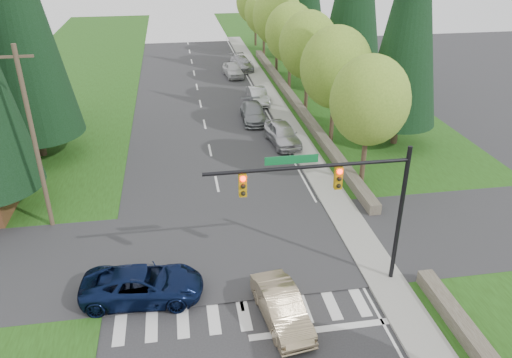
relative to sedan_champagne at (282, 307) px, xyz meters
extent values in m
cube|color=#204211|center=(11.48, 17.41, -0.68)|extent=(14.00, 110.00, 0.06)
cube|color=#204211|center=(-14.52, 17.41, -0.68)|extent=(14.00, 110.00, 0.06)
cube|color=#28282B|center=(-1.52, 5.41, -0.71)|extent=(120.00, 8.00, 0.10)
cube|color=gray|center=(5.38, 19.41, -0.65)|extent=(1.80, 80.00, 0.13)
cube|color=gray|center=(4.53, 19.41, -0.65)|extent=(0.20, 80.00, 0.13)
cube|color=#4C4438|center=(7.08, 27.41, -0.36)|extent=(0.70, 40.00, 0.70)
cylinder|color=black|center=(5.68, 1.91, 2.69)|extent=(0.20, 0.20, 6.80)
cylinder|color=black|center=(1.38, 1.91, 5.49)|extent=(8.60, 0.16, 0.16)
cube|color=#0C662D|center=(0.68, 1.96, 5.84)|extent=(2.20, 0.04, 0.35)
cube|color=#BF8C0C|center=(2.68, 1.91, 4.89)|extent=(0.32, 0.24, 1.00)
sphere|color=#FF0C05|center=(2.68, 1.77, 5.24)|extent=(0.22, 0.22, 0.22)
cube|color=#BF8C0C|center=(-1.32, 1.91, 4.89)|extent=(0.32, 0.24, 1.00)
sphere|color=#FF0C05|center=(-1.32, 1.77, 5.24)|extent=(0.22, 0.22, 0.22)
cylinder|color=#473828|center=(-11.02, 9.41, 4.29)|extent=(0.24, 0.24, 10.00)
cube|color=#473828|center=(-11.02, 9.41, 8.69)|extent=(1.60, 0.10, 0.12)
cylinder|color=#38281C|center=(7.68, 11.41, 1.67)|extent=(0.32, 0.32, 4.76)
ellipsoid|color=olive|center=(7.68, 11.41, 4.90)|extent=(4.80, 4.80, 5.52)
cylinder|color=#38281C|center=(7.78, 18.41, 1.75)|extent=(0.32, 0.32, 4.93)
ellipsoid|color=olive|center=(7.78, 18.41, 5.09)|extent=(5.20, 5.20, 5.98)
cylinder|color=#38281C|center=(7.58, 25.41, 1.81)|extent=(0.32, 0.32, 5.04)
ellipsoid|color=olive|center=(7.58, 25.41, 5.23)|extent=(5.00, 5.00, 5.75)
cylinder|color=#38281C|center=(7.68, 32.41, 1.69)|extent=(0.32, 0.32, 4.82)
ellipsoid|color=olive|center=(7.68, 32.41, 4.96)|extent=(5.00, 5.00, 5.75)
cylinder|color=#38281C|center=(7.78, 39.41, 1.86)|extent=(0.32, 0.32, 5.15)
ellipsoid|color=olive|center=(7.78, 39.41, 5.36)|extent=(5.40, 5.40, 6.21)
cylinder|color=#38281C|center=(7.58, 46.41, 1.64)|extent=(0.32, 0.32, 4.70)
ellipsoid|color=olive|center=(7.58, 46.41, 4.83)|extent=(4.80, 4.80, 5.52)
cylinder|color=#38281C|center=(7.68, 53.41, 1.78)|extent=(0.32, 0.32, 4.98)
ellipsoid|color=olive|center=(7.68, 53.41, 5.16)|extent=(5.20, 5.20, 5.98)
cylinder|color=#38281C|center=(-13.52, 19.41, 0.29)|extent=(0.50, 0.50, 2.00)
cylinder|color=#38281C|center=(-15.52, 25.41, 0.29)|extent=(0.50, 0.50, 2.00)
cylinder|color=#38281C|center=(12.48, 17.41, 0.29)|extent=(0.50, 0.50, 2.00)
cone|color=black|center=(12.48, 17.41, 9.09)|extent=(5.44, 5.44, 16.00)
cylinder|color=#38281C|center=(13.48, 31.41, 0.29)|extent=(0.50, 0.50, 2.00)
cylinder|color=#38281C|center=(12.48, 45.41, 0.29)|extent=(0.50, 0.50, 2.00)
imported|color=tan|center=(0.00, 0.00, 0.00)|extent=(2.09, 4.50, 1.43)
imported|color=#0A1536|center=(-5.78, 2.41, 0.03)|extent=(5.51, 2.88, 1.48)
imported|color=silver|center=(4.05, 18.73, 0.10)|extent=(2.42, 4.97, 1.63)
imported|color=gray|center=(2.68, 24.11, -0.01)|extent=(2.16, 4.93, 1.41)
imported|color=#AEAEB3|center=(3.82, 28.72, 0.00)|extent=(1.72, 4.42, 1.43)
imported|color=silver|center=(2.68, 38.30, 0.03)|extent=(2.18, 4.53, 1.49)
imported|color=#999A9D|center=(3.96, 41.03, 0.02)|extent=(2.62, 5.29, 1.48)
camera|label=1|loc=(-3.69, -15.69, 14.21)|focal=35.00mm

